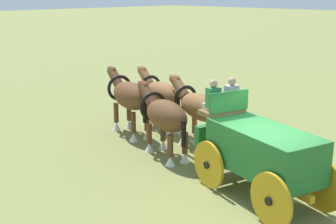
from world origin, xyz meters
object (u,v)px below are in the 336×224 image
object	(u,v)px
draft_horse_rear_near	(164,116)
draft_horse_lead_off	(161,95)
show_wagon	(259,150)
draft_horse_rear_off	(199,108)
draft_horse_lead_near	(129,96)

from	to	relation	value
draft_horse_rear_near	draft_horse_lead_off	bearing A→B (deg)	-41.91
show_wagon	draft_horse_lead_off	world-z (taller)	show_wagon
draft_horse_rear_near	draft_horse_lead_off	distance (m)	2.92
draft_horse_rear_off	show_wagon	bearing A→B (deg)	154.56
draft_horse_lead_near	draft_horse_lead_off	bearing A→B (deg)	-104.71
show_wagon	draft_horse_lead_off	xyz separation A→B (m)	(5.88, -2.30, 0.07)
draft_horse_rear_off	draft_horse_lead_off	bearing A→B (deg)	-15.44
draft_horse_rear_off	draft_horse_lead_near	bearing A→B (deg)	11.29
show_wagon	draft_horse_rear_near	distance (m)	3.73
draft_horse_rear_off	draft_horse_lead_off	xyz separation A→B (m)	(2.50, -0.69, -0.06)
draft_horse_rear_off	draft_horse_lead_off	world-z (taller)	draft_horse_rear_off
draft_horse_rear_near	draft_horse_lead_off	xyz separation A→B (m)	(2.17, -1.95, 0.01)
show_wagon	draft_horse_lead_near	size ratio (longest dim) A/B	1.91
draft_horse_lead_off	draft_horse_rear_off	bearing A→B (deg)	164.56
draft_horse_lead_near	draft_horse_lead_off	xyz separation A→B (m)	(-0.33, -1.26, -0.08)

